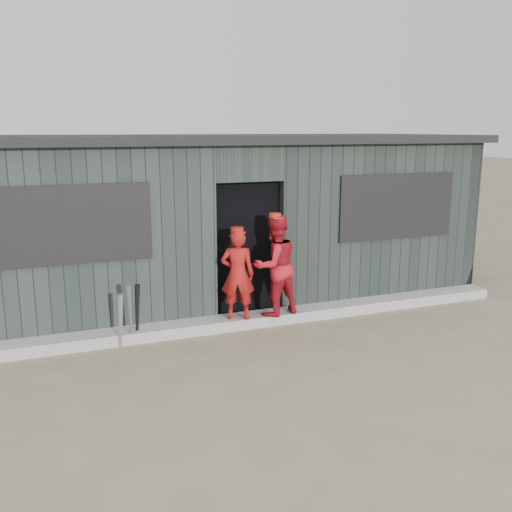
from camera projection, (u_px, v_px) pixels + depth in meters
name	position (u px, v px, depth m)	size (l,w,h in m)	color
ground	(313.00, 374.00, 6.44)	(80.00, 80.00, 0.00)	#70644D
curb	(255.00, 319.00, 8.08)	(8.00, 0.36, 0.15)	gray
bat_left	(121.00, 321.00, 7.10)	(0.07, 0.07, 0.74)	#9A9AA2
bat_mid	(130.00, 315.00, 7.20)	(0.07, 0.07, 0.84)	gray
bat_right	(137.00, 313.00, 7.30)	(0.07, 0.07, 0.83)	black
player_red_left	(238.00, 275.00, 7.76)	(0.46, 0.30, 1.25)	maroon
player_red_right	(275.00, 265.00, 7.92)	(0.69, 0.54, 1.42)	#A91420
player_grey_back	(269.00, 273.00, 8.74)	(0.55, 0.36, 1.12)	silver
dugout	(219.00, 218.00, 9.35)	(8.30, 3.30, 2.62)	black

